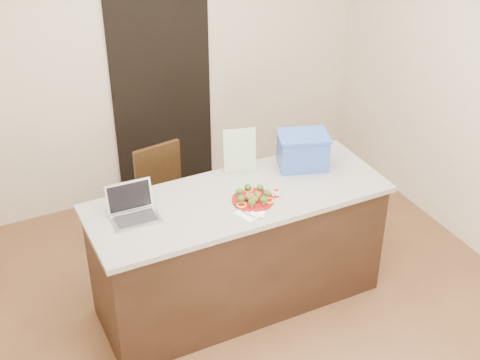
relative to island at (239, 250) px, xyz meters
name	(u,v)px	position (x,y,z in m)	size (l,w,h in m)	color
ground	(254,320)	(0.00, -0.25, -0.46)	(4.00, 4.00, 0.00)	brown
room_shell	(257,117)	(0.00, -0.25, 1.16)	(4.00, 4.00, 4.00)	white
doorway	(162,88)	(0.10, 1.73, 0.54)	(0.90, 0.02, 2.00)	black
island	(239,250)	(0.00, 0.00, 0.00)	(2.06, 0.76, 0.92)	black
plate	(253,200)	(0.06, -0.10, 0.47)	(0.28, 0.28, 0.02)	maroon
meatballs	(253,196)	(0.06, -0.10, 0.50)	(0.11, 0.11, 0.04)	brown
broccoli	(253,194)	(0.06, -0.10, 0.51)	(0.23, 0.23, 0.04)	#214512
pepper_rings	(253,198)	(0.06, -0.10, 0.48)	(0.25, 0.24, 0.01)	yellow
napkin	(250,213)	(-0.03, -0.22, 0.46)	(0.15, 0.15, 0.01)	white
fork	(247,212)	(-0.05, -0.21, 0.47)	(0.05, 0.15, 0.00)	silver
knife	(255,212)	(0.00, -0.24, 0.47)	(0.08, 0.21, 0.01)	white
yogurt_bottle	(277,195)	(0.21, -0.14, 0.49)	(0.03, 0.03, 0.07)	white
laptop	(133,208)	(-0.71, 0.09, 0.52)	(0.31, 0.25, 0.21)	#ADACB1
leaflet	(240,151)	(0.15, 0.29, 0.62)	(0.23, 0.00, 0.33)	silver
blue_box	(303,150)	(0.58, 0.15, 0.59)	(0.42, 0.36, 0.26)	#3051AE
chair	(163,193)	(-0.24, 0.87, 0.04)	(0.44, 0.44, 0.89)	#372210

